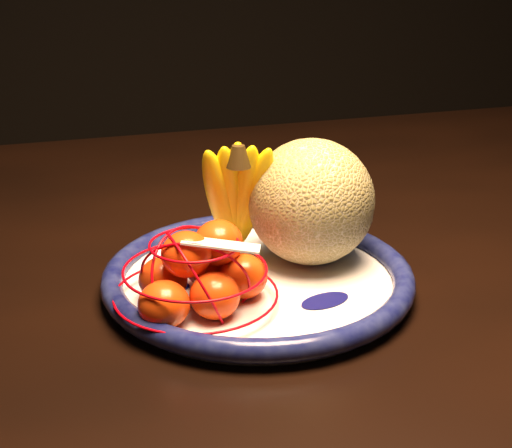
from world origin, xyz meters
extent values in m
cube|color=black|center=(-0.11, 0.01, 0.77)|extent=(1.65, 1.07, 0.04)
cylinder|color=black|center=(0.57, 0.47, 0.37)|extent=(0.06, 0.06, 0.75)
cylinder|color=white|center=(-0.04, -0.15, 0.79)|extent=(0.29, 0.29, 0.01)
torus|color=#04063B|center=(-0.04, -0.15, 0.80)|extent=(0.32, 0.32, 0.02)
cylinder|color=white|center=(-0.04, -0.15, 0.79)|extent=(0.14, 0.14, 0.00)
ellipsoid|color=#0D0E51|center=(0.02, -0.21, 0.80)|extent=(0.12, 0.09, 0.00)
ellipsoid|color=#0D0E51|center=(-0.06, -0.07, 0.80)|extent=(0.07, 0.11, 0.00)
ellipsoid|color=#0D0E51|center=(-0.13, -0.15, 0.80)|extent=(0.09, 0.05, 0.00)
sphere|color=olive|center=(0.03, -0.11, 0.87)|extent=(0.13, 0.13, 0.13)
ellipsoid|color=yellow|center=(-0.06, -0.09, 0.87)|extent=(0.08, 0.09, 0.14)
ellipsoid|color=yellow|center=(-0.06, -0.09, 0.87)|extent=(0.06, 0.09, 0.15)
ellipsoid|color=yellow|center=(-0.05, -0.09, 0.88)|extent=(0.04, 0.08, 0.15)
ellipsoid|color=yellow|center=(-0.04, -0.09, 0.87)|extent=(0.04, 0.09, 0.15)
ellipsoid|color=yellow|center=(-0.03, -0.10, 0.87)|extent=(0.06, 0.09, 0.14)
cone|color=black|center=(-0.05, -0.09, 0.94)|extent=(0.03, 0.03, 0.02)
ellipsoid|color=#FF4918|center=(-0.14, -0.23, 0.82)|extent=(0.05, 0.05, 0.04)
ellipsoid|color=#FF4918|center=(-0.09, -0.22, 0.82)|extent=(0.05, 0.05, 0.04)
ellipsoid|color=#FF4918|center=(-0.06, -0.18, 0.82)|extent=(0.05, 0.05, 0.04)
ellipsoid|color=#FF4918|center=(-0.14, -0.17, 0.82)|extent=(0.05, 0.05, 0.04)
ellipsoid|color=#FF4918|center=(-0.09, -0.15, 0.82)|extent=(0.05, 0.05, 0.04)
ellipsoid|color=#FF4918|center=(-0.12, -0.19, 0.86)|extent=(0.05, 0.05, 0.04)
ellipsoid|color=#FF4918|center=(-0.08, -0.17, 0.86)|extent=(0.05, 0.05, 0.04)
torus|color=#C4030D|center=(-0.11, -0.19, 0.81)|extent=(0.20, 0.20, 0.00)
torus|color=#C4030D|center=(-0.11, -0.19, 0.84)|extent=(0.18, 0.18, 0.00)
torus|color=#C4030D|center=(-0.11, -0.19, 0.86)|extent=(0.11, 0.11, 0.00)
torus|color=#C4030D|center=(-0.11, -0.19, 0.83)|extent=(0.11, 0.10, 0.10)
torus|color=#C4030D|center=(-0.11, -0.19, 0.83)|extent=(0.06, 0.11, 0.10)
torus|color=#C4030D|center=(-0.11, -0.19, 0.83)|extent=(0.12, 0.08, 0.10)
cube|color=white|center=(-0.08, -0.21, 0.87)|extent=(0.08, 0.05, 0.01)
camera|label=1|loc=(-0.19, -0.86, 1.16)|focal=55.00mm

